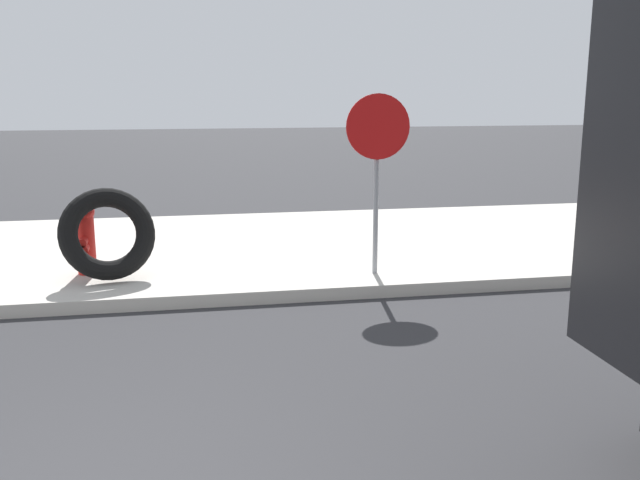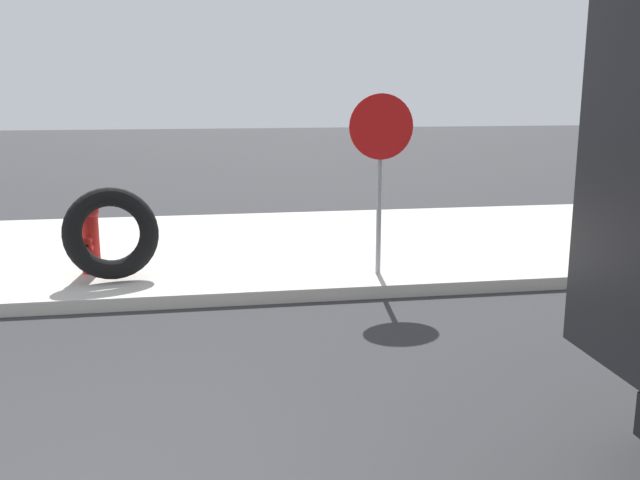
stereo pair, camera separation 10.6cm
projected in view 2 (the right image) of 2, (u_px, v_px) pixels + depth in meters
name	position (u px, v px, depth m)	size (l,w,h in m)	color
sidewalk_curb	(149.00, 252.00, 9.92)	(36.00, 5.00, 0.15)	#BCB7AD
fire_hydrant	(89.00, 235.00, 8.42)	(0.25, 0.58, 0.89)	red
loose_tire	(111.00, 233.00, 8.14)	(1.10, 1.10, 0.23)	black
stop_sign	(381.00, 151.00, 8.16)	(0.76, 0.08, 2.14)	gray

